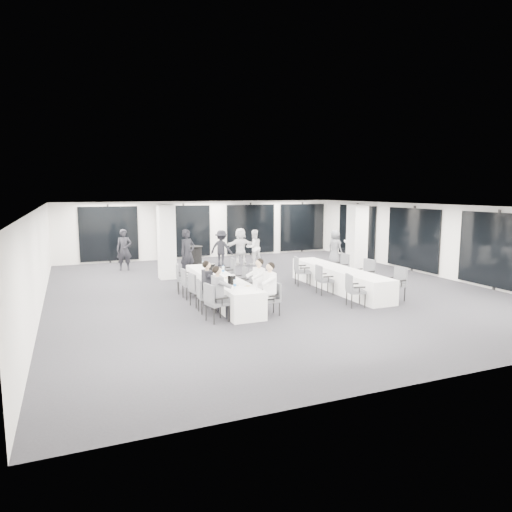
{
  "coord_description": "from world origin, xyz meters",
  "views": [
    {
      "loc": [
        -6.15,
        -13.87,
        3.32
      ],
      "look_at": [
        -0.55,
        -0.2,
        1.19
      ],
      "focal_mm": 32.0,
      "sensor_mm": 36.0,
      "label": 1
    }
  ],
  "objects_px": {
    "chair_main_right_mid": "(250,284)",
    "chair_main_right_second": "(262,291)",
    "chair_main_right_near": "(273,297)",
    "standing_guest_g": "(124,247)",
    "banquet_table_side": "(339,279)",
    "chair_side_right_mid": "(366,273)",
    "standing_guest_c": "(221,246)",
    "standing_guest_e": "(335,245)",
    "banquet_table_main": "(221,289)",
    "chair_main_left_fourth": "(188,282)",
    "chair_main_left_second": "(204,294)",
    "standing_guest_h": "(353,241)",
    "chair_side_left_far": "(300,269)",
    "chair_side_left_mid": "(323,278)",
    "chair_side_right_near": "(397,282)",
    "chair_main_left_mid": "(197,287)",
    "chair_main_right_far": "(229,271)",
    "standing_guest_a": "(187,250)",
    "chair_side_right_far": "(341,266)",
    "chair_main_left_far": "(182,276)",
    "chair_side_left_near": "(353,288)",
    "ice_bucket_near": "(232,280)",
    "chair_main_right_fourth": "(241,279)",
    "cocktail_table": "(194,258)",
    "ice_bucket_far": "(212,268)",
    "standing_guest_b": "(254,245)",
    "standing_guest_f": "(240,244)",
    "chair_main_left_near": "(214,300)"
  },
  "relations": [
    {
      "from": "chair_main_left_mid",
      "to": "chair_side_left_mid",
      "type": "bearing_deg",
      "value": 79.95
    },
    {
      "from": "chair_side_right_near",
      "to": "ice_bucket_near",
      "type": "bearing_deg",
      "value": 74.77
    },
    {
      "from": "chair_main_left_near",
      "to": "standing_guest_h",
      "type": "xyz_separation_m",
      "value": [
        8.92,
        7.02,
        0.43
      ]
    },
    {
      "from": "cocktail_table",
      "to": "chair_main_left_far",
      "type": "xyz_separation_m",
      "value": [
        -1.47,
        -4.05,
        0.03
      ]
    },
    {
      "from": "chair_main_left_fourth",
      "to": "chair_main_right_far",
      "type": "relative_size",
      "value": 0.91
    },
    {
      "from": "chair_main_left_second",
      "to": "chair_main_left_fourth",
      "type": "xyz_separation_m",
      "value": [
        -0.0,
        1.77,
        0.01
      ]
    },
    {
      "from": "chair_main_left_far",
      "to": "chair_main_left_second",
      "type": "bearing_deg",
      "value": 9.64
    },
    {
      "from": "chair_side_left_far",
      "to": "ice_bucket_far",
      "type": "bearing_deg",
      "value": -73.07
    },
    {
      "from": "banquet_table_side",
      "to": "chair_main_right_second",
      "type": "height_order",
      "value": "chair_main_right_second"
    },
    {
      "from": "chair_side_left_near",
      "to": "chair_side_left_far",
      "type": "bearing_deg",
      "value": -167.05
    },
    {
      "from": "chair_main_left_far",
      "to": "chair_side_left_near",
      "type": "bearing_deg",
      "value": 58.35
    },
    {
      "from": "chair_side_left_near",
      "to": "chair_side_right_near",
      "type": "bearing_deg",
      "value": 108.13
    },
    {
      "from": "standing_guest_c",
      "to": "chair_main_right_far",
      "type": "bearing_deg",
      "value": 117.24
    },
    {
      "from": "chair_side_left_far",
      "to": "chair_main_right_fourth",
      "type": "bearing_deg",
      "value": -60.97
    },
    {
      "from": "chair_main_right_mid",
      "to": "chair_main_right_second",
      "type": "bearing_deg",
      "value": 173.26
    },
    {
      "from": "chair_side_left_far",
      "to": "standing_guest_a",
      "type": "bearing_deg",
      "value": -118.22
    },
    {
      "from": "cocktail_table",
      "to": "standing_guest_c",
      "type": "distance_m",
      "value": 1.55
    },
    {
      "from": "chair_side_left_mid",
      "to": "chair_side_left_far",
      "type": "xyz_separation_m",
      "value": [
        -0.0,
        1.52,
        0.04
      ]
    },
    {
      "from": "chair_main_right_far",
      "to": "ice_bucket_far",
      "type": "relative_size",
      "value": 4.26
    },
    {
      "from": "chair_main_left_mid",
      "to": "ice_bucket_near",
      "type": "distance_m",
      "value": 1.18
    },
    {
      "from": "standing_guest_c",
      "to": "standing_guest_h",
      "type": "bearing_deg",
      "value": -148.85
    },
    {
      "from": "standing_guest_h",
      "to": "ice_bucket_far",
      "type": "height_order",
      "value": "standing_guest_h"
    },
    {
      "from": "chair_main_right_mid",
      "to": "chair_side_left_far",
      "type": "height_order",
      "value": "chair_side_left_far"
    },
    {
      "from": "chair_main_left_far",
      "to": "chair_side_left_mid",
      "type": "relative_size",
      "value": 1.01
    },
    {
      "from": "chair_side_right_mid",
      "to": "standing_guest_f",
      "type": "relative_size",
      "value": 0.55
    },
    {
      "from": "standing_guest_b",
      "to": "standing_guest_c",
      "type": "xyz_separation_m",
      "value": [
        -1.47,
        0.19,
        0.01
      ]
    },
    {
      "from": "chair_main_right_far",
      "to": "standing_guest_a",
      "type": "height_order",
      "value": "standing_guest_a"
    },
    {
      "from": "chair_main_right_near",
      "to": "standing_guest_g",
      "type": "xyz_separation_m",
      "value": [
        -2.89,
        8.69,
        0.48
      ]
    },
    {
      "from": "standing_guest_g",
      "to": "banquet_table_side",
      "type": "bearing_deg",
      "value": -38.75
    },
    {
      "from": "chair_side_right_near",
      "to": "chair_main_left_mid",
      "type": "bearing_deg",
      "value": 68.04
    },
    {
      "from": "chair_main_left_far",
      "to": "chair_side_left_mid",
      "type": "height_order",
      "value": "chair_main_left_far"
    },
    {
      "from": "chair_main_left_near",
      "to": "standing_guest_a",
      "type": "relative_size",
      "value": 0.47
    },
    {
      "from": "chair_main_right_near",
      "to": "chair_side_right_mid",
      "type": "height_order",
      "value": "chair_side_right_mid"
    },
    {
      "from": "chair_main_right_second",
      "to": "chair_side_left_far",
      "type": "bearing_deg",
      "value": -30.99
    },
    {
      "from": "standing_guest_h",
      "to": "chair_main_right_near",
      "type": "bearing_deg",
      "value": 85.56
    },
    {
      "from": "chair_main_left_fourth",
      "to": "chair_side_right_near",
      "type": "height_order",
      "value": "chair_side_right_near"
    },
    {
      "from": "banquet_table_side",
      "to": "chair_main_right_far",
      "type": "distance_m",
      "value": 3.73
    },
    {
      "from": "chair_side_left_mid",
      "to": "chair_side_left_far",
      "type": "relative_size",
      "value": 0.93
    },
    {
      "from": "chair_main_right_mid",
      "to": "chair_side_right_far",
      "type": "distance_m",
      "value": 4.39
    },
    {
      "from": "chair_main_right_far",
      "to": "chair_main_left_near",
      "type": "bearing_deg",
      "value": 162.81
    },
    {
      "from": "chair_main_right_far",
      "to": "standing_guest_g",
      "type": "distance_m",
      "value": 5.8
    },
    {
      "from": "chair_main_left_fourth",
      "to": "chair_side_left_far",
      "type": "xyz_separation_m",
      "value": [
        4.14,
        0.46,
        0.05
      ]
    },
    {
      "from": "chair_side_left_near",
      "to": "ice_bucket_near",
      "type": "distance_m",
      "value": 3.51
    },
    {
      "from": "chair_main_left_fourth",
      "to": "standing_guest_f",
      "type": "distance_m",
      "value": 6.63
    },
    {
      "from": "chair_side_left_far",
      "to": "chair_side_right_mid",
      "type": "relative_size",
      "value": 0.98
    },
    {
      "from": "ice_bucket_near",
      "to": "chair_main_right_mid",
      "type": "bearing_deg",
      "value": 44.76
    },
    {
      "from": "chair_side_left_mid",
      "to": "standing_guest_b",
      "type": "relative_size",
      "value": 0.53
    },
    {
      "from": "standing_guest_c",
      "to": "standing_guest_e",
      "type": "bearing_deg",
      "value": -154.49
    },
    {
      "from": "chair_main_left_near",
      "to": "chair_main_right_second",
      "type": "height_order",
      "value": "chair_main_left_near"
    },
    {
      "from": "banquet_table_main",
      "to": "chair_main_left_fourth",
      "type": "distance_m",
      "value": 1.09
    }
  ]
}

